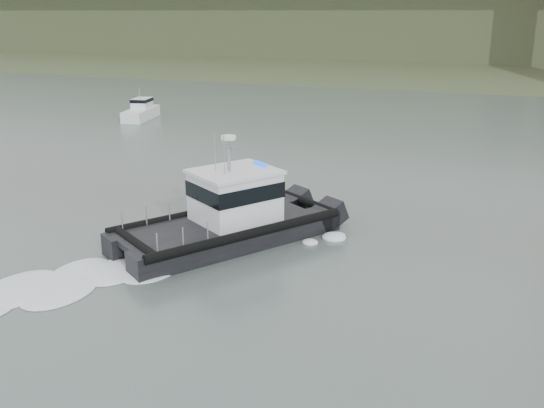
{
  "coord_description": "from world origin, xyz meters",
  "views": [
    {
      "loc": [
        7.92,
        -15.64,
        10.55
      ],
      "look_at": [
        -1.33,
        8.27,
        2.4
      ],
      "focal_mm": 40.0,
      "sensor_mm": 36.0,
      "label": 1
    }
  ],
  "objects": [
    {
      "name": "patrol_boat",
      "position": [
        -3.83,
        9.12,
        1.33
      ],
      "size": [
        9.26,
        11.38,
        5.32
      ],
      "rotation": [
        0.0,
        0.0,
        -0.57
      ],
      "color": "black",
      "rests_on": "ground"
    },
    {
      "name": "ground",
      "position": [
        0.0,
        0.0,
        0.0
      ],
      "size": [
        400.0,
        400.0,
        0.0
      ],
      "primitive_type": "plane",
      "color": "#495751",
      "rests_on": "ground"
    },
    {
      "name": "motorboat",
      "position": [
        -27.07,
        37.5,
        0.82
      ],
      "size": [
        3.17,
        6.25,
        3.28
      ],
      "rotation": [
        0.0,
        0.0,
        0.21
      ],
      "color": "white",
      "rests_on": "ground"
    },
    {
      "name": "headlands",
      "position": [
        0.0,
        125.5,
        7.05
      ],
      "size": [
        500.0,
        105.36,
        27.12
      ],
      "color": "#303D23",
      "rests_on": "ground"
    }
  ]
}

